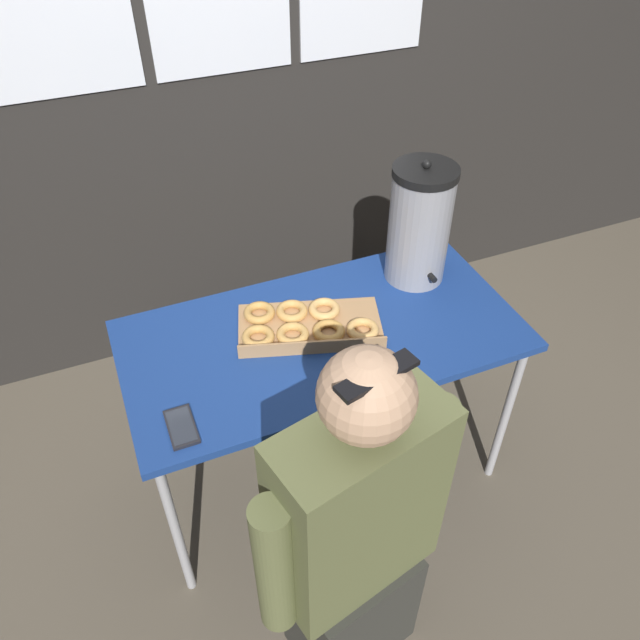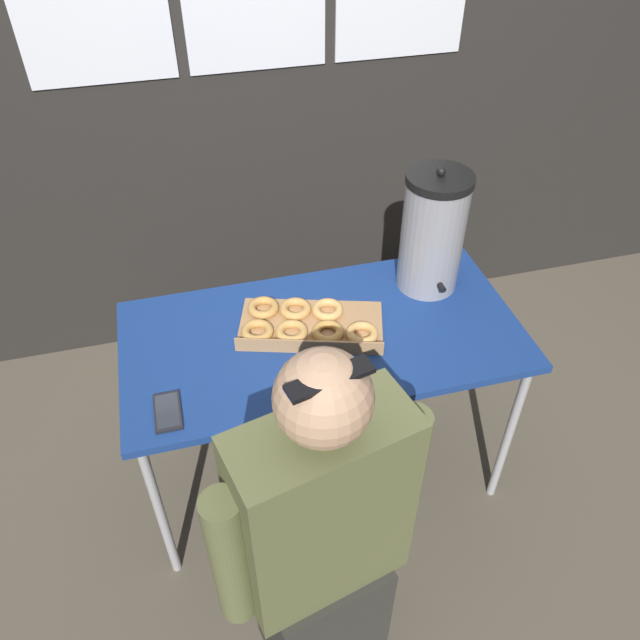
# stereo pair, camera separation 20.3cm
# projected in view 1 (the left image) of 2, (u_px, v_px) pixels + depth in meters

# --- Properties ---
(ground_plane) EXTENTS (12.00, 12.00, 0.00)m
(ground_plane) POSITION_uv_depth(u_px,v_px,m) (322.00, 466.00, 2.57)
(ground_plane) COLOR brown
(back_wall) EXTENTS (6.00, 0.11, 2.57)m
(back_wall) POSITION_uv_depth(u_px,v_px,m) (222.00, 65.00, 2.43)
(back_wall) COLOR #282623
(back_wall) RESTS_ON ground
(folding_table) EXTENTS (1.32, 0.67, 0.75)m
(folding_table) POSITION_uv_depth(u_px,v_px,m) (322.00, 344.00, 2.11)
(folding_table) COLOR navy
(folding_table) RESTS_ON ground
(donut_box) EXTENTS (0.53, 0.38, 0.05)m
(donut_box) POSITION_uv_depth(u_px,v_px,m) (306.00, 325.00, 2.07)
(donut_box) COLOR tan
(donut_box) RESTS_ON folding_table
(coffee_urn) EXTENTS (0.22, 0.25, 0.46)m
(coffee_urn) POSITION_uv_depth(u_px,v_px,m) (419.00, 225.00, 2.17)
(coffee_urn) COLOR #939399
(coffee_urn) RESTS_ON folding_table
(cell_phone) EXTENTS (0.08, 0.15, 0.01)m
(cell_phone) POSITION_uv_depth(u_px,v_px,m) (181.00, 427.00, 1.77)
(cell_phone) COLOR black
(cell_phone) RESTS_ON folding_table
(person_seated) EXTENTS (0.58, 0.32, 1.29)m
(person_seated) POSITION_uv_depth(u_px,v_px,m) (356.00, 538.00, 1.66)
(person_seated) COLOR #33332D
(person_seated) RESTS_ON ground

